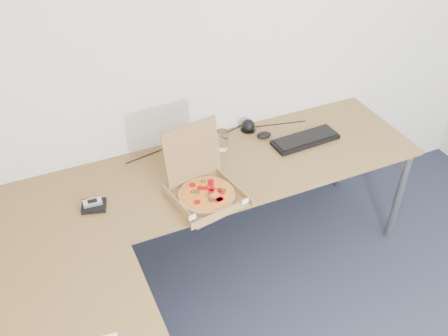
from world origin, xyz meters
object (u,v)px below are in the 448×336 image
wallet (94,206)px  drinking_glass (222,140)px  pizza_box (205,191)px  keyboard (305,140)px  desk (180,242)px

wallet → drinking_glass: bearing=30.5°
pizza_box → drinking_glass: size_ratio=3.14×
pizza_box → keyboard: size_ratio=0.93×
desk → wallet: wallet is taller
desk → keyboard: keyboard is taller
drinking_glass → desk: bearing=-129.7°
desk → wallet: (-0.33, 0.38, 0.04)m
pizza_box → drinking_glass: 0.45m
pizza_box → drinking_glass: (0.26, 0.36, 0.02)m
keyboard → wallet: bearing=-179.8°
pizza_box → drinking_glass: pizza_box is taller
desk → keyboard: size_ratio=6.01×
pizza_box → wallet: size_ratio=3.15×
desk → keyboard: (0.98, 0.45, 0.04)m
desk → pizza_box: 0.33m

